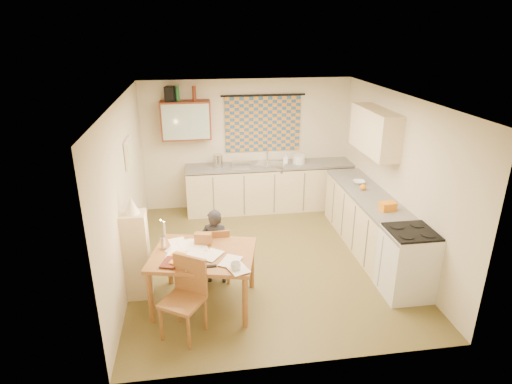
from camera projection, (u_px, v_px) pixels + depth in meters
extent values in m
cube|color=brown|center=(266.00, 259.00, 6.71)|extent=(4.00, 4.50, 0.02)
cube|color=white|center=(268.00, 97.00, 5.79)|extent=(4.00, 4.50, 0.02)
cube|color=beige|center=(247.00, 144.00, 8.33)|extent=(4.00, 0.02, 2.50)
cube|color=beige|center=(306.00, 264.00, 4.16)|extent=(4.00, 0.02, 2.50)
cube|color=beige|center=(125.00, 191.00, 5.98)|extent=(0.02, 4.50, 2.50)
cube|color=beige|center=(396.00, 177.00, 6.52)|extent=(0.02, 4.50, 2.50)
cube|color=#27507D|center=(263.00, 124.00, 8.19)|extent=(1.45, 0.03, 1.05)
cylinder|color=black|center=(263.00, 95.00, 7.97)|extent=(1.60, 0.04, 0.04)
cube|color=#5A2010|center=(186.00, 120.00, 7.81)|extent=(0.90, 0.34, 0.70)
cube|color=#99B2A5|center=(186.00, 122.00, 7.65)|extent=(0.84, 0.02, 0.64)
cube|color=beige|center=(375.00, 131.00, 6.78)|extent=(0.34, 1.30, 0.70)
cube|color=beige|center=(128.00, 152.00, 6.19)|extent=(0.04, 0.50, 0.40)
cube|color=#EEE9CF|center=(130.00, 152.00, 6.19)|extent=(0.01, 0.42, 0.32)
cube|color=beige|center=(272.00, 188.00, 8.40)|extent=(3.30, 0.60, 0.86)
cube|color=#5E5C59|center=(272.00, 165.00, 8.23)|extent=(3.30, 0.62, 0.04)
cube|color=beige|center=(372.00, 227.00, 6.77)|extent=(0.60, 2.95, 0.86)
cube|color=#5E5C59|center=(375.00, 200.00, 6.60)|extent=(0.62, 2.95, 0.04)
cube|color=white|center=(407.00, 264.00, 5.68)|extent=(0.61, 0.61, 0.92)
cube|color=black|center=(412.00, 232.00, 5.51)|extent=(0.58, 0.58, 0.03)
cube|color=silver|center=(271.00, 166.00, 8.24)|extent=(0.68, 0.63, 0.10)
cylinder|color=silver|center=(267.00, 155.00, 8.33)|extent=(0.04, 0.04, 0.28)
cube|color=silver|center=(241.00, 164.00, 8.13)|extent=(0.38, 0.33, 0.06)
cylinder|color=silver|center=(218.00, 161.00, 8.04)|extent=(0.23, 0.23, 0.24)
cylinder|color=white|center=(299.00, 159.00, 8.27)|extent=(0.26, 0.26, 0.16)
imported|color=white|center=(286.00, 158.00, 8.27)|extent=(0.16, 0.16, 0.20)
imported|color=white|center=(359.00, 182.00, 7.22)|extent=(0.24, 0.24, 0.05)
cube|color=orange|center=(388.00, 206.00, 6.17)|extent=(0.24, 0.19, 0.12)
sphere|color=orange|center=(363.00, 187.00, 6.92)|extent=(0.10, 0.10, 0.10)
cube|color=black|center=(170.00, 94.00, 7.60)|extent=(0.21, 0.24, 0.26)
cylinder|color=#195926|center=(177.00, 94.00, 7.62)|extent=(0.09, 0.09, 0.26)
cylinder|color=#5A2010|center=(194.00, 93.00, 7.66)|extent=(0.08, 0.08, 0.26)
cube|color=brown|center=(203.00, 255.00, 5.37)|extent=(1.46, 1.23, 0.05)
cube|color=brown|center=(215.00, 254.00, 6.04)|extent=(0.39, 0.39, 0.04)
cube|color=brown|center=(216.00, 245.00, 5.79)|extent=(0.38, 0.05, 0.42)
cube|color=brown|center=(182.00, 302.00, 4.90)|extent=(0.59, 0.59, 0.04)
cube|color=brown|center=(190.00, 274.00, 4.97)|extent=(0.39, 0.26, 0.47)
imported|color=black|center=(215.00, 246.00, 5.93)|extent=(0.50, 0.42, 1.11)
cube|color=beige|center=(137.00, 255.00, 5.60)|extent=(0.32, 0.30, 1.21)
cone|color=beige|center=(131.00, 205.00, 5.34)|extent=(0.20, 0.20, 0.22)
cube|color=brown|center=(203.00, 239.00, 5.55)|extent=(0.24, 0.15, 0.16)
imported|color=white|center=(236.00, 266.00, 4.98)|extent=(0.13, 0.13, 0.10)
imported|color=maroon|center=(163.00, 262.00, 5.14)|extent=(0.36, 0.38, 0.03)
imported|color=orange|center=(170.00, 255.00, 5.30)|extent=(0.39, 0.39, 0.02)
cube|color=orange|center=(175.00, 263.00, 5.09)|extent=(0.14, 0.12, 0.04)
cube|color=black|center=(211.00, 266.00, 5.06)|extent=(0.13, 0.05, 0.02)
cylinder|color=silver|center=(163.00, 243.00, 5.43)|extent=(0.06, 0.06, 0.18)
cylinder|color=white|center=(164.00, 230.00, 5.33)|extent=(0.03, 0.03, 0.22)
sphere|color=#FFCC66|center=(161.00, 220.00, 5.30)|extent=(0.02, 0.02, 0.02)
cube|color=white|center=(191.00, 248.00, 5.48)|extent=(0.34, 0.36, 0.00)
cube|color=white|center=(198.00, 254.00, 5.33)|extent=(0.23, 0.31, 0.00)
cube|color=white|center=(178.00, 243.00, 5.60)|extent=(0.28, 0.34, 0.00)
cube|color=white|center=(177.00, 248.00, 5.48)|extent=(0.32, 0.36, 0.00)
cube|color=white|center=(177.00, 252.00, 5.36)|extent=(0.28, 0.34, 0.00)
cube|color=white|center=(198.00, 246.00, 5.51)|extent=(0.27, 0.34, 0.00)
cube|color=white|center=(191.00, 263.00, 5.11)|extent=(0.28, 0.34, 0.00)
cube|color=white|center=(187.00, 245.00, 5.54)|extent=(0.30, 0.35, 0.00)
cube|color=white|center=(196.00, 244.00, 5.55)|extent=(0.32, 0.36, 0.00)
cube|color=white|center=(212.00, 255.00, 5.29)|extent=(0.34, 0.36, 0.00)
cube|color=white|center=(231.00, 261.00, 5.15)|extent=(0.33, 0.36, 0.00)
cube|color=white|center=(238.00, 268.00, 4.99)|extent=(0.30, 0.35, 0.00)
cube|color=white|center=(194.00, 257.00, 5.24)|extent=(0.28, 0.34, 0.00)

